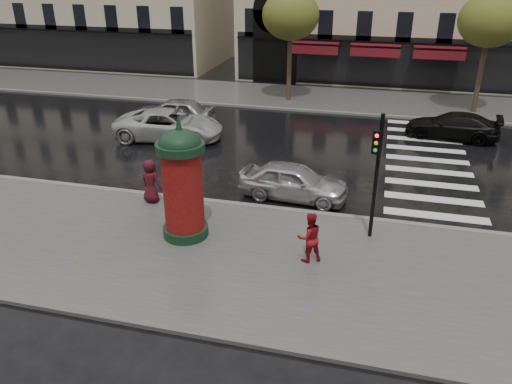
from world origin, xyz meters
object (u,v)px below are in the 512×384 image
(morris_column, at_px, (182,180))
(car_silver, at_px, (294,181))
(traffic_light, at_px, (377,166))
(car_black, at_px, (452,126))
(man_burgundy, at_px, (151,181))
(car_white, at_px, (169,125))
(woman_umbrella, at_px, (179,178))
(woman_red, at_px, (309,237))
(car_far_silver, at_px, (174,112))

(morris_column, xyz_separation_m, car_silver, (2.84, 3.79, -1.35))
(traffic_light, relative_size, car_black, 0.91)
(man_burgundy, height_order, car_silver, man_burgundy)
(car_white, xyz_separation_m, car_black, (13.69, 3.63, -0.09))
(man_burgundy, relative_size, morris_column, 0.40)
(woman_umbrella, relative_size, man_burgundy, 1.37)
(car_black, bearing_deg, woman_umbrella, -33.37)
(woman_umbrella, xyz_separation_m, car_black, (9.92, 11.45, -0.93))
(woman_umbrella, xyz_separation_m, car_silver, (3.46, 2.64, -0.89))
(woman_red, relative_size, man_burgundy, 0.96)
(traffic_light, relative_size, car_far_silver, 0.92)
(woman_umbrella, distance_m, car_silver, 4.44)
(morris_column, distance_m, car_black, 15.73)
(woman_umbrella, height_order, car_silver, woman_umbrella)
(woman_red, distance_m, car_far_silver, 14.76)
(car_silver, height_order, car_white, car_white)
(traffic_light, bearing_deg, car_black, 72.59)
(woman_red, distance_m, morris_column, 4.27)
(woman_umbrella, relative_size, woman_red, 1.42)
(woman_red, xyz_separation_m, morris_column, (-4.08, 0.52, 1.15))
(traffic_light, bearing_deg, car_silver, 139.69)
(man_burgundy, bearing_deg, car_white, -54.91)
(morris_column, height_order, car_black, morris_column)
(man_burgundy, height_order, car_black, man_burgundy)
(car_silver, xyz_separation_m, car_black, (6.46, 8.81, -0.04))
(traffic_light, height_order, car_silver, traffic_light)
(car_silver, distance_m, car_far_silver, 10.74)
(car_silver, bearing_deg, morris_column, 148.04)
(woman_red, xyz_separation_m, car_black, (5.22, 13.12, -0.25))
(man_burgundy, height_order, car_white, man_burgundy)
(woman_red, distance_m, car_black, 14.12)
(woman_red, height_order, car_far_silver, woman_red)
(man_burgundy, height_order, car_far_silver, man_burgundy)
(woman_red, distance_m, car_silver, 4.49)
(morris_column, xyz_separation_m, car_far_silver, (-5.03, 11.10, -1.29))
(car_silver, distance_m, car_black, 10.92)
(car_black, bearing_deg, traffic_light, -9.89)
(car_silver, bearing_deg, woman_red, -159.10)
(car_silver, bearing_deg, man_burgundy, 114.85)
(morris_column, distance_m, car_far_silver, 12.25)
(woman_red, xyz_separation_m, car_silver, (-1.24, 4.31, -0.20))
(woman_red, height_order, man_burgundy, man_burgundy)
(woman_red, height_order, car_black, woman_red)
(woman_umbrella, distance_m, traffic_light, 6.46)
(car_far_silver, bearing_deg, car_white, 14.36)
(traffic_light, bearing_deg, woman_red, -132.43)
(man_burgundy, height_order, traffic_light, traffic_light)
(woman_umbrella, bearing_deg, morris_column, -61.86)
(traffic_light, xyz_separation_m, car_white, (-10.15, 7.65, -1.85))
(morris_column, relative_size, car_black, 0.90)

